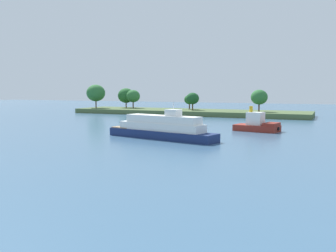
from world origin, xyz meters
The scene contains 3 objects.
treeline_island centered at (-10.76, 89.01, 2.31)m, with size 79.81×17.94×10.21m.
tugboat centered at (25.33, 47.55, 1.29)m, with size 9.38×5.93×5.05m.
white_riverboat centered at (12.30, 29.30, 1.75)m, with size 21.35×8.49×6.52m.
Camera 1 is at (39.03, -27.93, 8.47)m, focal length 39.47 mm.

